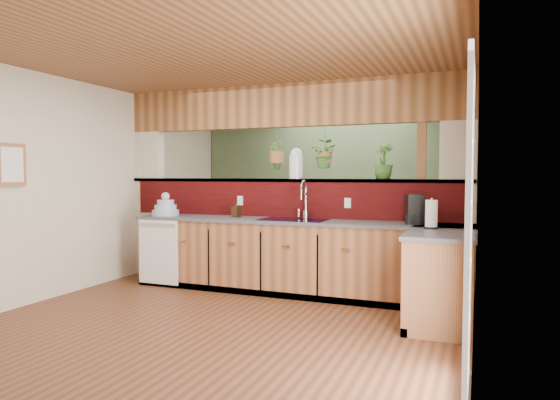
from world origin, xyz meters
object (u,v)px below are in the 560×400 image
at_px(dish_stack, 166,208).
at_px(paper_towel, 431,215).
at_px(glass_jar, 296,163).
at_px(shelving_console, 319,231).
at_px(faucet, 304,198).
at_px(coffee_maker, 414,210).
at_px(soap_dispenser, 236,209).

relative_size(dish_stack, paper_towel, 1.14).
height_order(glass_jar, shelving_console, glass_jar).
xyz_separation_m(faucet, coffee_maker, (1.33, -0.12, -0.11)).
distance_m(coffee_maker, shelving_console, 2.92).
distance_m(glass_jar, shelving_console, 2.21).
distance_m(faucet, dish_stack, 1.88).
bearing_deg(paper_towel, shelving_console, 126.90).
bearing_deg(coffee_maker, soap_dispenser, 164.01).
relative_size(soap_dispenser, coffee_maker, 0.61).
height_order(coffee_maker, shelving_console, coffee_maker).
xyz_separation_m(dish_stack, shelving_console, (1.39, 2.35, -0.50)).
height_order(dish_stack, soap_dispenser, dish_stack).
bearing_deg(faucet, paper_towel, -20.03).
relative_size(dish_stack, coffee_maker, 1.08).
relative_size(glass_jar, shelving_console, 0.29).
relative_size(faucet, coffee_maker, 1.46).
distance_m(faucet, soap_dispenser, 0.90).
bearing_deg(shelving_console, paper_towel, -72.91).
bearing_deg(paper_towel, glass_jar, 155.67).
xyz_separation_m(dish_stack, soap_dispenser, (0.98, 0.12, 0.00)).
bearing_deg(glass_jar, dish_stack, -165.03).
xyz_separation_m(paper_towel, glass_jar, (-1.74, 0.78, 0.54)).
bearing_deg(dish_stack, soap_dispenser, 7.13).
distance_m(dish_stack, coffee_maker, 3.19).
height_order(coffee_maker, glass_jar, glass_jar).
distance_m(faucet, shelving_console, 2.27).
bearing_deg(soap_dispenser, shelving_console, 79.53).
relative_size(soap_dispenser, glass_jar, 0.51).
bearing_deg(coffee_maker, faucet, 159.25).
distance_m(soap_dispenser, paper_towel, 2.47).
bearing_deg(soap_dispenser, dish_stack, -172.87).
height_order(dish_stack, glass_jar, glass_jar).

